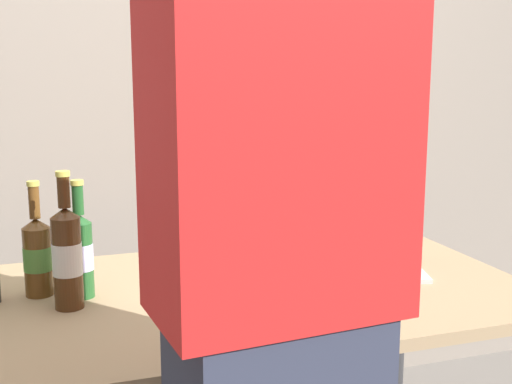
% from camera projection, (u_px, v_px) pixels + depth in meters
% --- Properties ---
extents(desk, '(1.42, 0.84, 0.75)m').
position_uv_depth(desk, '(250.00, 335.00, 1.75)').
color(desk, '#9E8460').
rests_on(desk, ground).
extents(laptop, '(0.41, 0.37, 0.22)m').
position_uv_depth(laptop, '(355.00, 249.00, 1.90)').
color(laptop, '#B7BABC').
rests_on(laptop, desk).
extents(beer_bottle_brown, '(0.07, 0.07, 0.33)m').
position_uv_depth(beer_bottle_brown, '(67.00, 255.00, 1.56)').
color(beer_bottle_brown, '#472B14').
rests_on(beer_bottle_brown, desk).
extents(beer_bottle_amber, '(0.07, 0.07, 0.29)m').
position_uv_depth(beer_bottle_amber, '(37.00, 254.00, 1.65)').
color(beer_bottle_amber, brown).
rests_on(beer_bottle_amber, desk).
extents(beer_bottle_green, '(0.06, 0.06, 0.29)m').
position_uv_depth(beer_bottle_green, '(80.00, 253.00, 1.64)').
color(beer_bottle_green, '#1E5123').
rests_on(beer_bottle_green, desk).
extents(person_figure, '(0.40, 0.31, 1.77)m').
position_uv_depth(person_figure, '(276.00, 325.00, 1.07)').
color(person_figure, '#2D3347').
rests_on(person_figure, ground).
extents(back_wall, '(6.00, 0.10, 2.60)m').
position_uv_depth(back_wall, '(174.00, 69.00, 2.44)').
color(back_wall, gray).
rests_on(back_wall, ground).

